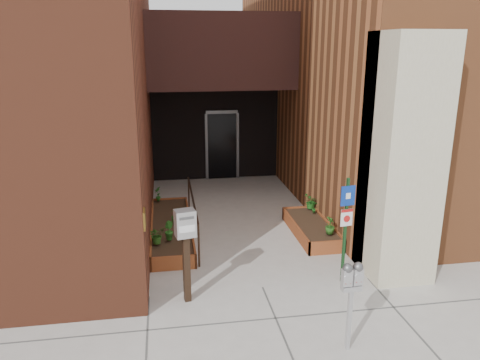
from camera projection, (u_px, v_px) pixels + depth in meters
name	position (u px, v px, depth m)	size (l,w,h in m)	color
ground	(263.00, 287.00, 8.35)	(80.00, 80.00, 0.00)	#9E9991
architecture	(209.00, 16.00, 13.47)	(20.00, 14.60, 10.00)	brown
planter_left	(171.00, 229.00, 10.63)	(0.90, 3.60, 0.30)	brown
planter_right	(311.00, 229.00, 10.65)	(0.80, 2.20, 0.30)	brown
handrail	(193.00, 203.00, 10.49)	(0.04, 3.34, 0.90)	black
parking_meter	(352.00, 283.00, 6.38)	(0.30, 0.15, 1.34)	#B2B2B4
sign_post	(346.00, 220.00, 8.22)	(0.27, 0.08, 1.97)	#133617
payment_dropbox	(186.00, 236.00, 7.60)	(0.36, 0.30, 1.63)	black
shrub_left_a	(157.00, 235.00, 9.43)	(0.32, 0.32, 0.35)	#285518
shrub_left_b	(169.00, 231.00, 9.61)	(0.21, 0.21, 0.39)	#24601B
shrub_left_c	(175.00, 215.00, 10.53)	(0.20, 0.20, 0.36)	#205117
shrub_left_d	(158.00, 194.00, 12.00)	(0.20, 0.20, 0.38)	#1E5919
shrub_right_a	(330.00, 225.00, 9.91)	(0.21, 0.21, 0.37)	#224F16
shrub_right_b	(314.00, 207.00, 11.16)	(0.16, 0.16, 0.30)	#1A5618
shrub_right_c	(311.00, 202.00, 11.42)	(0.32, 0.32, 0.36)	#20631C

